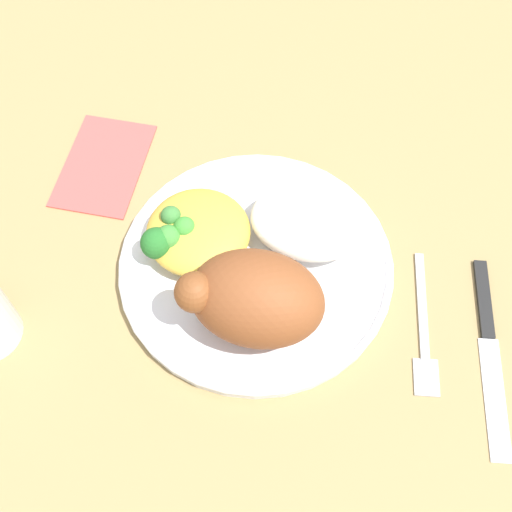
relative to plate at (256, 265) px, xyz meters
name	(u,v)px	position (x,y,z in m)	size (l,w,h in m)	color
ground_plane	(256,269)	(0.00, 0.00, -0.01)	(2.00, 2.00, 0.00)	#977D4D
plate	(256,265)	(0.00, 0.00, 0.00)	(0.26, 0.26, 0.02)	white
roasted_chicken	(254,298)	(-0.01, 0.06, 0.05)	(0.12, 0.08, 0.08)	brown
rice_pile	(309,221)	(-0.04, -0.04, 0.03)	(0.11, 0.09, 0.04)	white
mac_cheese_with_broccoli	(193,232)	(0.06, -0.01, 0.02)	(0.10, 0.10, 0.04)	gold
fork	(424,330)	(-0.16, 0.03, -0.01)	(0.03, 0.14, 0.01)	#B2B2B7
knife	(489,337)	(-0.22, 0.03, 0.00)	(0.04, 0.19, 0.01)	black
napkin	(104,164)	(0.18, -0.09, -0.01)	(0.08, 0.12, 0.00)	#DB4C47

